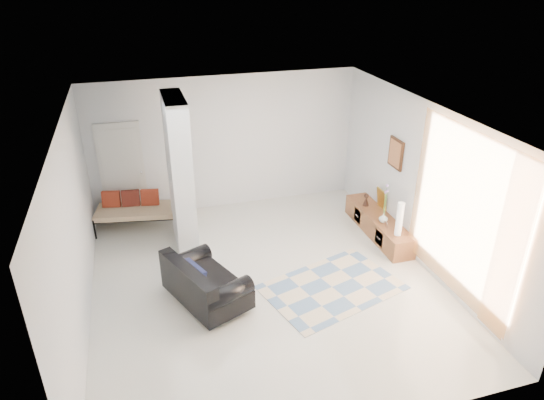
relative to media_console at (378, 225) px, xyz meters
name	(u,v)px	position (x,y,z in m)	size (l,w,h in m)	color
floor	(266,282)	(-2.52, -0.92, -0.20)	(6.00, 6.00, 0.00)	beige
ceiling	(264,118)	(-2.52, -0.92, 2.60)	(6.00, 6.00, 0.00)	white
wall_back	(226,143)	(-2.52, 2.08, 1.20)	(6.00, 6.00, 0.00)	silver
wall_front	(346,340)	(-2.52, -3.92, 1.20)	(6.00, 6.00, 0.00)	silver
wall_left	(74,233)	(-5.27, -0.92, 1.20)	(6.00, 6.00, 0.00)	silver
wall_right	(423,186)	(0.23, -0.92, 1.20)	(6.00, 6.00, 0.00)	silver
partition_column	(180,175)	(-3.62, 0.68, 1.20)	(0.35, 1.20, 2.80)	silver
hallway_door	(123,172)	(-4.62, 2.04, 0.82)	(0.85, 0.06, 2.04)	silver
curtain	(462,215)	(0.15, -2.07, 1.25)	(2.55, 2.55, 0.00)	#E8933D
wall_art	(396,153)	(0.20, 0.00, 1.45)	(0.04, 0.45, 0.55)	#371D0F
media_console	(378,225)	(0.00, 0.00, 0.00)	(0.45, 2.04, 0.80)	brown
loveseat	(203,284)	(-3.57, -1.16, 0.16)	(1.30, 1.61, 0.76)	silver
daybed	(137,209)	(-4.44, 1.56, 0.22)	(1.70, 0.95, 0.77)	black
area_rug	(332,287)	(-1.52, -1.36, -0.20)	(2.14, 1.43, 0.01)	beige
cylinder_lamp	(400,219)	(-0.02, -0.73, 0.51)	(0.12, 0.12, 0.63)	beige
bronze_figurine	(366,200)	(-0.05, 0.47, 0.32)	(0.13, 0.13, 0.25)	black
vase	(383,218)	(-0.05, -0.25, 0.28)	(0.17, 0.17, 0.18)	silver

